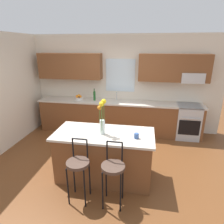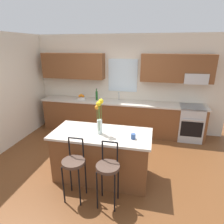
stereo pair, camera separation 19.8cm
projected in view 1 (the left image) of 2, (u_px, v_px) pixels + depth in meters
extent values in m
plane|color=brown|center=(107.00, 165.00, 4.08)|extent=(14.00, 14.00, 0.00)
cube|color=beige|center=(120.00, 84.00, 5.56)|extent=(5.60, 0.12, 2.70)
cube|color=brown|center=(70.00, 66.00, 5.41)|extent=(1.79, 0.34, 0.70)
cube|color=brown|center=(174.00, 68.00, 4.96)|extent=(1.79, 0.34, 0.70)
cube|color=silver|center=(120.00, 75.00, 5.41)|extent=(0.82, 0.03, 0.90)
cube|color=#B7BABC|center=(192.00, 78.00, 4.93)|extent=(0.56, 0.36, 0.26)
cube|color=brown|center=(118.00, 118.00, 5.52)|extent=(4.50, 0.60, 0.88)
cube|color=beige|center=(119.00, 102.00, 5.37)|extent=(4.56, 0.64, 0.04)
cube|color=#B7BABC|center=(116.00, 104.00, 5.40)|extent=(0.54, 0.38, 0.11)
cylinder|color=#B7BABC|center=(117.00, 96.00, 5.49)|extent=(0.02, 0.02, 0.22)
cylinder|color=#B7BABC|center=(116.00, 93.00, 5.40)|extent=(0.02, 0.12, 0.02)
cube|color=#B7BABC|center=(187.00, 121.00, 5.19)|extent=(0.60, 0.60, 0.92)
cube|color=black|center=(189.00, 128.00, 4.94)|extent=(0.52, 0.02, 0.40)
cylinder|color=#B7BABC|center=(191.00, 119.00, 4.82)|extent=(0.50, 0.02, 0.02)
cube|color=brown|center=(104.00, 156.00, 3.58)|extent=(1.70, 0.76, 0.88)
cube|color=beige|center=(104.00, 134.00, 3.43)|extent=(1.78, 0.84, 0.04)
cylinder|color=black|center=(68.00, 187.00, 2.97)|extent=(0.02, 0.02, 0.66)
cylinder|color=black|center=(85.00, 189.00, 2.92)|extent=(0.02, 0.02, 0.66)
cylinder|color=black|center=(74.00, 176.00, 3.22)|extent=(0.02, 0.02, 0.66)
cylinder|color=black|center=(90.00, 178.00, 3.17)|extent=(0.02, 0.02, 0.66)
cylinder|color=#4C382D|center=(78.00, 163.00, 2.95)|extent=(0.36, 0.36, 0.05)
cylinder|color=black|center=(73.00, 148.00, 3.04)|extent=(0.02, 0.02, 0.32)
cylinder|color=black|center=(87.00, 149.00, 3.00)|extent=(0.02, 0.02, 0.32)
cylinder|color=black|center=(79.00, 139.00, 2.97)|extent=(0.23, 0.02, 0.02)
cylinder|color=black|center=(103.00, 191.00, 2.88)|extent=(0.02, 0.02, 0.66)
cylinder|color=black|center=(121.00, 194.00, 2.83)|extent=(0.02, 0.02, 0.66)
cylinder|color=black|center=(106.00, 180.00, 3.13)|extent=(0.02, 0.02, 0.66)
cylinder|color=black|center=(123.00, 182.00, 3.08)|extent=(0.02, 0.02, 0.66)
cylinder|color=#4C382D|center=(113.00, 167.00, 2.86)|extent=(0.36, 0.36, 0.05)
cylinder|color=black|center=(107.00, 151.00, 2.95)|extent=(0.02, 0.02, 0.32)
cylinder|color=black|center=(122.00, 152.00, 2.91)|extent=(0.02, 0.02, 0.32)
cylinder|color=black|center=(115.00, 142.00, 2.88)|extent=(0.23, 0.02, 0.02)
cylinder|color=silver|center=(102.00, 127.00, 3.36)|extent=(0.09, 0.09, 0.26)
cylinder|color=#3D722D|center=(104.00, 116.00, 3.29)|extent=(0.01, 0.01, 0.52)
sphere|color=yellow|center=(104.00, 101.00, 3.20)|extent=(0.08, 0.08, 0.08)
cylinder|color=#3D722D|center=(102.00, 116.00, 3.33)|extent=(0.01, 0.01, 0.47)
sphere|color=red|center=(102.00, 103.00, 3.25)|extent=(0.08, 0.08, 0.08)
cylinder|color=#3D722D|center=(100.00, 119.00, 3.32)|extent=(0.01, 0.01, 0.40)
sphere|color=orange|center=(100.00, 108.00, 3.26)|extent=(0.08, 0.08, 0.08)
cylinder|color=#3D722D|center=(102.00, 118.00, 3.25)|extent=(0.01, 0.01, 0.48)
sphere|color=yellow|center=(101.00, 104.00, 3.18)|extent=(0.08, 0.08, 0.08)
cylinder|color=#33518C|center=(136.00, 136.00, 3.22)|extent=(0.08, 0.08, 0.09)
cylinder|color=silver|center=(79.00, 99.00, 5.54)|extent=(0.24, 0.24, 0.06)
sphere|color=orange|center=(81.00, 96.00, 5.51)|extent=(0.07, 0.07, 0.07)
sphere|color=orange|center=(79.00, 96.00, 5.57)|extent=(0.07, 0.07, 0.07)
sphere|color=orange|center=(77.00, 96.00, 5.53)|extent=(0.08, 0.08, 0.08)
sphere|color=orange|center=(79.00, 95.00, 5.51)|extent=(0.07, 0.07, 0.07)
cylinder|color=#1E5923|center=(94.00, 96.00, 5.44)|extent=(0.06, 0.06, 0.25)
cylinder|color=#1E5923|center=(94.00, 90.00, 5.38)|extent=(0.03, 0.03, 0.07)
cylinder|color=black|center=(94.00, 89.00, 5.37)|extent=(0.03, 0.03, 0.02)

